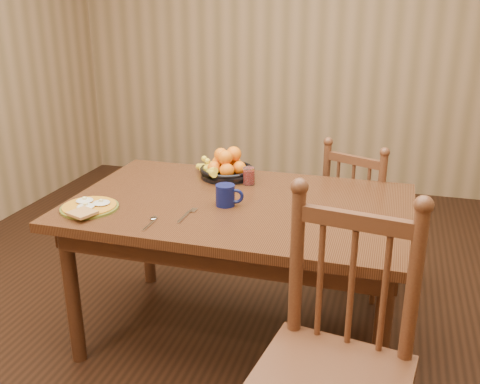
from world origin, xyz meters
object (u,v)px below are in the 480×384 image
(chair_far, at_px, (361,219))
(fruit_bowl, at_px, (225,167))
(chair_near, at_px, (335,368))
(breakfast_plate, at_px, (89,207))
(coffee_mug, at_px, (226,195))
(dining_table, at_px, (240,218))

(chair_far, xyz_separation_m, fruit_bowl, (-0.72, -0.36, 0.36))
(chair_near, xyz_separation_m, breakfast_plate, (-1.19, 0.51, 0.24))
(chair_far, relative_size, breakfast_plate, 3.01)
(breakfast_plate, xyz_separation_m, coffee_mug, (0.59, 0.23, 0.04))
(fruit_bowl, bearing_deg, dining_table, -61.85)
(dining_table, relative_size, breakfast_plate, 5.30)
(fruit_bowl, bearing_deg, breakfast_plate, -126.11)
(chair_far, xyz_separation_m, breakfast_plate, (-1.17, -0.98, 0.32))
(chair_far, distance_m, fruit_bowl, 0.88)
(chair_near, xyz_separation_m, coffee_mug, (-0.61, 0.73, 0.28))
(dining_table, height_order, breakfast_plate, breakfast_plate)
(breakfast_plate, distance_m, coffee_mug, 0.63)
(chair_near, bearing_deg, coffee_mug, 137.96)
(chair_far, bearing_deg, coffee_mug, 75.63)
(chair_near, height_order, breakfast_plate, chair_near)
(dining_table, bearing_deg, chair_near, -55.00)
(breakfast_plate, bearing_deg, fruit_bowl, 53.89)
(dining_table, bearing_deg, breakfast_plate, -155.77)
(dining_table, relative_size, coffee_mug, 11.95)
(breakfast_plate, relative_size, fruit_bowl, 0.93)
(chair_far, height_order, chair_near, chair_near)
(fruit_bowl, bearing_deg, chair_near, -56.94)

